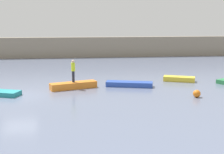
{
  "coord_description": "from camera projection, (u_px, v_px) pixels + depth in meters",
  "views": [
    {
      "loc": [
        4.25,
        -23.85,
        5.74
      ],
      "look_at": [
        7.3,
        1.86,
        0.95
      ],
      "focal_mm": 50.73,
      "sensor_mm": 36.0,
      "label": 1
    }
  ],
  "objects": [
    {
      "name": "mooring_buoy",
      "position": [
        197.0,
        94.0,
        23.37
      ],
      "size": [
        0.56,
        0.56,
        0.56
      ],
      "primitive_type": "sphere",
      "color": "orange",
      "rests_on": "ground_plane"
    },
    {
      "name": "rowboat_yellow",
      "position": [
        179.0,
        79.0,
        29.37
      ],
      "size": [
        3.01,
        2.01,
        0.45
      ],
      "primitive_type": "cube",
      "rotation": [
        0.0,
        0.0,
        -0.39
      ],
      "color": "gold",
      "rests_on": "ground_plane"
    },
    {
      "name": "ground_plane",
      "position": [
        19.0,
        96.0,
        23.84
      ],
      "size": [
        120.0,
        120.0,
        0.0
      ],
      "primitive_type": "plane",
      "color": "slate"
    },
    {
      "name": "rowboat_teal",
      "position": [
        1.0,
        93.0,
        23.97
      ],
      "size": [
        3.07,
        2.12,
        0.36
      ],
      "primitive_type": "cube",
      "rotation": [
        0.0,
        0.0,
        -0.36
      ],
      "color": "teal",
      "rests_on": "ground_plane"
    },
    {
      "name": "person_hiviz_shirt",
      "position": [
        73.0,
        70.0,
        26.04
      ],
      "size": [
        0.32,
        0.32,
        1.87
      ],
      "color": "#232838",
      "rests_on": "rowboat_orange"
    },
    {
      "name": "embankment_wall",
      "position": [
        46.0,
        48.0,
        46.88
      ],
      "size": [
        80.0,
        1.2,
        3.02
      ],
      "primitive_type": "cube",
      "color": "gray",
      "rests_on": "ground_plane"
    },
    {
      "name": "rowboat_blue",
      "position": [
        129.0,
        84.0,
        27.12
      ],
      "size": [
        4.09,
        2.03,
        0.42
      ],
      "primitive_type": "cube",
      "rotation": [
        0.0,
        0.0,
        -0.26
      ],
      "color": "#2B4CAD",
      "rests_on": "ground_plane"
    },
    {
      "name": "rowboat_orange",
      "position": [
        74.0,
        85.0,
        26.28
      ],
      "size": [
        3.98,
        2.13,
        0.55
      ],
      "primitive_type": "cube",
      "rotation": [
        0.0,
        0.0,
        0.32
      ],
      "color": "orange",
      "rests_on": "ground_plane"
    }
  ]
}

